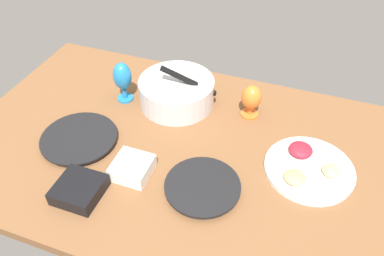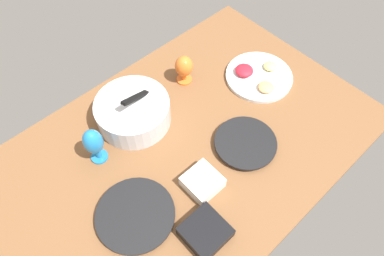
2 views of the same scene
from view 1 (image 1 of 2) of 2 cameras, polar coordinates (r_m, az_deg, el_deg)
name	(u,v)px [view 1 (image 1 of 2)]	position (r cm, az deg, el deg)	size (l,w,h in cm)	color
ground_plane	(170,148)	(145.84, -3.36, -2.98)	(160.00, 104.00, 4.00)	brown
dinner_plate_left	(79,139)	(150.68, -16.57, -1.58)	(28.99, 28.99, 2.37)	#4C4C51
dinner_plate_right	(202,187)	(128.32, 1.58, -8.92)	(25.66, 25.66, 2.79)	#4C4C51
mixing_bowl	(177,91)	(159.65, -2.31, 5.55)	(32.41, 31.38, 18.94)	silver
fruit_platter	(308,167)	(140.20, 17.06, -5.69)	(31.38, 31.38, 5.13)	silver
hurricane_glass_orange	(251,98)	(153.25, 8.92, 4.43)	(8.28, 8.28, 14.44)	orange
hurricane_glass_blue	(123,78)	(161.20, -10.39, 7.41)	(7.68, 7.68, 18.07)	#1F77BA
square_bowl_white	(132,167)	(133.66, -8.96, -5.84)	(12.79, 12.79, 5.38)	white
square_bowl_black	(79,189)	(131.51, -16.62, -8.76)	(14.73, 14.73, 5.05)	black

